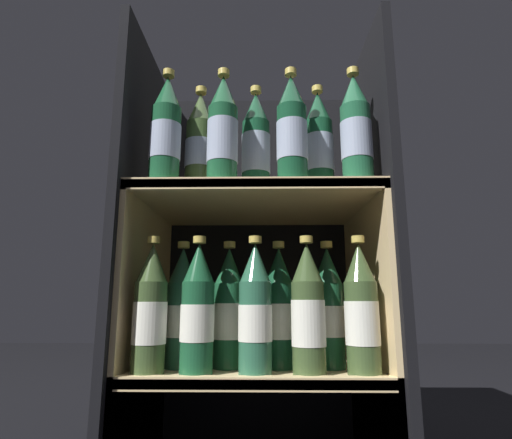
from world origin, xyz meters
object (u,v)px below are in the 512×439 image
at_px(bottle_upper_back_1, 258,146).
at_px(bottle_lower_front_2, 254,311).
at_px(bottle_upper_front_3, 356,132).
at_px(bottle_lower_front_3, 308,312).
at_px(bottle_upper_front_0, 166,133).
at_px(bottle_lower_back_1, 229,310).
at_px(bottle_upper_back_0, 200,146).
at_px(bottle_upper_front_2, 292,133).
at_px(bottle_lower_back_0, 181,310).
at_px(bottle_lower_back_3, 329,310).
at_px(bottle_lower_front_4, 362,312).
at_px(bottle_lower_front_0, 150,311).
at_px(bottle_upper_front_1, 223,133).
at_px(bottle_upper_back_2, 319,146).
at_px(bottle_lower_back_2, 279,310).
at_px(bottle_lower_front_1, 198,311).

height_order(bottle_upper_back_1, bottle_lower_front_2, bottle_upper_back_1).
bearing_deg(bottle_upper_front_3, bottle_lower_front_3, 180.00).
distance_m(bottle_upper_front_0, bottle_lower_back_1, 0.41).
relative_size(bottle_upper_front_0, bottle_upper_back_0, 1.00).
bearing_deg(bottle_upper_front_2, bottle_lower_back_0, 162.74).
height_order(bottle_upper_front_2, bottle_lower_back_3, bottle_upper_front_2).
bearing_deg(bottle_upper_back_1, bottle_lower_front_3, -36.79).
distance_m(bottle_lower_front_4, bottle_lower_back_0, 0.38).
bearing_deg(bottle_lower_back_1, bottle_lower_back_3, 0.00).
relative_size(bottle_lower_front_0, bottle_lower_back_3, 1.00).
xyz_separation_m(bottle_upper_front_1, bottle_upper_back_0, (-0.06, 0.08, 0.00)).
xyz_separation_m(bottle_upper_back_2, bottle_lower_front_3, (-0.04, -0.08, -0.38)).
xyz_separation_m(bottle_upper_front_2, bottle_upper_back_0, (-0.21, 0.08, 0.00)).
height_order(bottle_upper_front_2, bottle_lower_front_0, bottle_upper_front_2).
xyz_separation_m(bottle_upper_back_2, bottle_lower_front_2, (-0.15, -0.08, -0.38)).
relative_size(bottle_lower_front_3, bottle_lower_back_2, 1.00).
bearing_deg(bottle_lower_front_0, bottle_lower_back_0, 57.75).
height_order(bottle_upper_front_1, bottle_lower_back_2, bottle_upper_front_1).
distance_m(bottle_upper_back_2, bottle_lower_front_1, 0.47).
relative_size(bottle_upper_front_1, bottle_lower_back_0, 1.00).
xyz_separation_m(bottle_upper_front_0, bottle_upper_back_0, (0.06, 0.08, 0.00)).
distance_m(bottle_upper_back_1, bottle_lower_back_2, 0.38).
relative_size(bottle_upper_front_3, bottle_upper_back_1, 1.00).
xyz_separation_m(bottle_lower_front_1, bottle_lower_back_1, (0.06, 0.08, -0.00)).
bearing_deg(bottle_lower_back_2, bottle_upper_front_1, -148.33).
bearing_deg(bottle_upper_front_0, bottle_upper_back_0, 50.30).
bearing_deg(bottle_upper_front_0, bottle_lower_front_4, -0.00).
relative_size(bottle_upper_back_0, bottle_lower_front_0, 1.00).
bearing_deg(bottle_upper_front_0, bottle_upper_back_2, 12.29).
bearing_deg(bottle_lower_back_3, bottle_lower_front_3, -125.08).
height_order(bottle_upper_front_0, bottle_upper_back_0, same).
relative_size(bottle_upper_front_0, bottle_upper_front_1, 1.00).
relative_size(bottle_upper_front_3, bottle_lower_back_0, 1.00).
height_order(bottle_upper_front_2, bottle_lower_front_1, bottle_upper_front_2).
bearing_deg(bottle_lower_front_2, bottle_upper_back_2, 26.27).
xyz_separation_m(bottle_lower_front_3, bottle_lower_back_1, (-0.17, 0.08, 0.00)).
xyz_separation_m(bottle_upper_front_1, bottle_lower_back_0, (-0.09, 0.08, -0.38)).
distance_m(bottle_upper_front_0, bottle_lower_front_3, 0.49).
bearing_deg(bottle_lower_front_0, bottle_upper_back_0, 44.60).
bearing_deg(bottle_upper_back_1, bottle_upper_back_2, 0.00).
bearing_deg(bottle_upper_back_1, bottle_upper_front_1, -135.07).
relative_size(bottle_upper_front_0, bottle_lower_back_1, 1.00).
xyz_separation_m(bottle_upper_back_1, bottle_lower_front_0, (-0.22, -0.08, -0.38)).
relative_size(bottle_lower_front_0, bottle_lower_front_4, 1.00).
bearing_deg(bottle_lower_back_3, bottle_lower_back_2, -180.00).
xyz_separation_m(bottle_upper_front_3, bottle_lower_front_1, (-0.34, 0.00, -0.38)).
distance_m(bottle_lower_front_4, bottle_lower_back_2, 0.18).
xyz_separation_m(bottle_lower_front_2, bottle_lower_back_0, (-0.16, 0.08, 0.00)).
bearing_deg(bottle_upper_back_0, bottle_lower_front_3, -17.51).
bearing_deg(bottle_lower_back_2, bottle_lower_front_2, -125.70).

